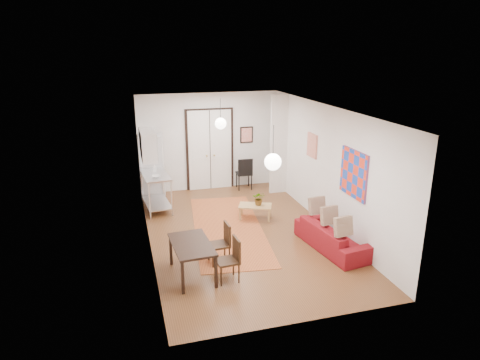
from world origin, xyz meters
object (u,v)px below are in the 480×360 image
object	(u,v)px
dining_table	(192,247)
dining_chair_near	(218,239)
coffee_table	(255,207)
kitchen_counter	(156,186)
fridge	(152,167)
black_side_chair	(243,170)
dining_chair_far	(226,255)
sofa	(332,236)

from	to	relation	value
dining_table	dining_chair_near	world-z (taller)	dining_chair_near
coffee_table	kitchen_counter	distance (m)	2.70
dining_table	dining_chair_near	size ratio (longest dim) A/B	1.50
coffee_table	fridge	xyz separation A→B (m)	(-2.33, 2.32, 0.60)
dining_chair_near	coffee_table	bearing A→B (deg)	140.43
coffee_table	black_side_chair	xyz separation A→B (m)	(0.40, 2.47, 0.26)
dining_chair_near	dining_table	bearing A→B (deg)	-57.86
kitchen_counter	dining_chair_near	bearing A→B (deg)	-79.15
dining_chair_near	dining_chair_far	bearing A→B (deg)	-3.55
kitchen_counter	dining_chair_far	size ratio (longest dim) A/B	1.60
dining_chair_near	dining_chair_far	world-z (taller)	same
dining_chair_far	kitchen_counter	bearing A→B (deg)	-170.35
kitchen_counter	black_side_chair	distance (m)	2.96
fridge	kitchen_counter	bearing A→B (deg)	-82.00
fridge	black_side_chair	xyz separation A→B (m)	(2.73, 0.15, -0.34)
dining_table	dining_chair_near	bearing A→B (deg)	35.69
fridge	dining_chair_near	size ratio (longest dim) A/B	2.18
sofa	coffee_table	world-z (taller)	sofa
kitchen_counter	dining_table	xyz separation A→B (m)	(0.33, -3.68, -0.05)
sofa	coffee_table	size ratio (longest dim) A/B	2.09
dining_table	dining_chair_far	distance (m)	0.67
black_side_chair	dining_chair_near	bearing A→B (deg)	71.61
sofa	kitchen_counter	size ratio (longest dim) A/B	1.44
black_side_chair	fridge	bearing A→B (deg)	7.09
dining_table	black_side_chair	bearing A→B (deg)	63.58
sofa	black_side_chair	size ratio (longest dim) A/B	1.96
sofa	dining_chair_near	xyz separation A→B (m)	(-2.49, 0.11, 0.20)
dining_chair_near	black_side_chair	world-z (taller)	black_side_chair
dining_table	kitchen_counter	bearing A→B (deg)	95.06
sofa	kitchen_counter	xyz separation A→B (m)	(-3.42, 3.36, 0.37)
sofa	dining_chair_near	size ratio (longest dim) A/B	2.30
sofa	dining_chair_far	size ratio (longest dim) A/B	2.30
dining_table	dining_chair_far	size ratio (longest dim) A/B	1.50
coffee_table	kitchen_counter	world-z (taller)	kitchen_counter
dining_table	black_side_chair	xyz separation A→B (m)	(2.40, 4.83, -0.02)
coffee_table	dining_chair_near	bearing A→B (deg)	-126.01
sofa	kitchen_counter	world-z (taller)	kitchen_counter
fridge	black_side_chair	size ratio (longest dim) A/B	1.87
sofa	dining_chair_near	bearing A→B (deg)	79.40
fridge	black_side_chair	world-z (taller)	fridge
fridge	dining_chair_near	bearing A→B (deg)	-69.71
coffee_table	dining_table	xyz separation A→B (m)	(-2.00, -2.36, 0.29)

